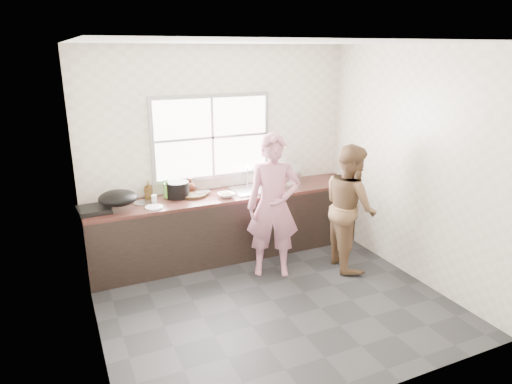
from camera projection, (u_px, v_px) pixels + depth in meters
name	position (u px, v px, depth m)	size (l,w,h in m)	color
floor	(272.00, 301.00, 5.01)	(3.60, 3.20, 0.01)	#2A2A2C
ceiling	(275.00, 41.00, 4.20)	(3.60, 3.20, 0.01)	silver
wall_back	(219.00, 151.00, 6.00)	(3.60, 0.01, 2.70)	silver
wall_left	(85.00, 207.00, 3.89)	(0.01, 3.20, 2.70)	silver
wall_right	(412.00, 165.00, 5.32)	(0.01, 3.20, 2.70)	beige
wall_front	(375.00, 241.00, 3.21)	(3.60, 0.01, 2.70)	beige
cabinet	(229.00, 226.00, 6.01)	(3.60, 0.62, 0.82)	black
countertop	(228.00, 195.00, 5.88)	(3.60, 0.64, 0.04)	#3C1E18
sink	(253.00, 190.00, 6.01)	(0.55, 0.45, 0.02)	silver
faucet	(247.00, 175.00, 6.14)	(0.02, 0.02, 0.30)	silver
window_frame	(212.00, 137.00, 5.89)	(1.60, 0.05, 1.10)	#9EA0A5
window_glazing	(213.00, 137.00, 5.86)	(1.50, 0.01, 1.00)	white
woman	(273.00, 211.00, 5.40)	(0.59, 0.39, 1.62)	#CB7A94
person_side	(350.00, 207.00, 5.62)	(0.76, 0.59, 1.56)	brown
cutting_board	(193.00, 194.00, 5.78)	(0.36, 0.36, 0.04)	black
cleaver	(203.00, 192.00, 5.80)	(0.20, 0.10, 0.01)	silver
bowl_mince	(226.00, 195.00, 5.73)	(0.21, 0.21, 0.05)	white
bowl_crabs	(287.00, 183.00, 6.19)	(0.20, 0.20, 0.06)	white
bowl_held	(264.00, 191.00, 5.85)	(0.22, 0.22, 0.07)	white
black_pot	(178.00, 190.00, 5.69)	(0.28, 0.28, 0.20)	black
plate_food	(154.00, 207.00, 5.34)	(0.21, 0.21, 0.02)	silver
bottle_green	(167.00, 188.00, 5.65)	(0.10, 0.10, 0.26)	#599F34
bottle_brown_tall	(149.00, 190.00, 5.66)	(0.09, 0.09, 0.20)	#463011
bottle_brown_short	(190.00, 186.00, 5.87)	(0.14, 0.14, 0.18)	#3F190F
glass_jar	(154.00, 199.00, 5.51)	(0.06, 0.06, 0.09)	white
burner	(94.00, 210.00, 5.21)	(0.35, 0.35, 0.05)	black
wok	(118.00, 198.00, 5.23)	(0.44, 0.44, 0.17)	black
dish_rack	(283.00, 174.00, 6.19)	(0.40, 0.28, 0.30)	silver
pot_lid_left	(144.00, 203.00, 5.50)	(0.23, 0.23, 0.01)	#B2B6B9
pot_lid_right	(123.00, 201.00, 5.56)	(0.22, 0.22, 0.01)	silver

